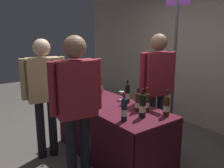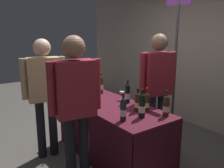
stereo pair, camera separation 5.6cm
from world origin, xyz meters
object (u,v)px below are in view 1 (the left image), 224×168
object	(u,v)px
wine_glass_near_vendor	(122,94)
taster_foreground_right	(44,88)
flower_vase	(78,88)
booth_signpost	(175,56)
display_bottle_0	(127,93)
featured_wine_bottle	(124,109)
vendor_presenter	(157,81)
tasting_table	(112,121)

from	to	relation	value
wine_glass_near_vendor	taster_foreground_right	world-z (taller)	taster_foreground_right
wine_glass_near_vendor	taster_foreground_right	size ratio (longest dim) A/B	0.08
flower_vase	booth_signpost	xyz separation A→B (m)	(0.78, 1.31, 0.48)
display_bottle_0	flower_vase	world-z (taller)	flower_vase
featured_wine_bottle	vendor_presenter	xyz separation A→B (m)	(-0.34, 0.92, 0.14)
display_bottle_0	flower_vase	distance (m)	0.81
vendor_presenter	booth_signpost	world-z (taller)	booth_signpost
flower_vase	taster_foreground_right	bearing A→B (deg)	-83.46
wine_glass_near_vendor	taster_foreground_right	xyz separation A→B (m)	(-0.46, -1.02, 0.15)
display_bottle_0	vendor_presenter	distance (m)	0.49
taster_foreground_right	tasting_table	bearing A→B (deg)	-26.58
vendor_presenter	booth_signpost	xyz separation A→B (m)	(-0.07, 0.45, 0.34)
flower_vase	booth_signpost	distance (m)	1.60
featured_wine_bottle	wine_glass_near_vendor	size ratio (longest dim) A/B	2.60
featured_wine_bottle	display_bottle_0	xyz separation A→B (m)	(-0.50, 0.48, 0.00)
flower_vase	booth_signpost	world-z (taller)	booth_signpost
wine_glass_near_vendor	vendor_presenter	size ratio (longest dim) A/B	0.07
tasting_table	featured_wine_bottle	world-z (taller)	featured_wine_bottle
featured_wine_bottle	booth_signpost	xyz separation A→B (m)	(-0.41, 1.37, 0.48)
tasting_table	vendor_presenter	size ratio (longest dim) A/B	1.03
tasting_table	booth_signpost	world-z (taller)	booth_signpost
featured_wine_bottle	flower_vase	bearing A→B (deg)	177.19
flower_vase	vendor_presenter	size ratio (longest dim) A/B	0.21
display_bottle_0	taster_foreground_right	distance (m)	1.17
featured_wine_bottle	flower_vase	xyz separation A→B (m)	(-1.20, 0.06, -0.00)
taster_foreground_right	booth_signpost	bearing A→B (deg)	-10.55
vendor_presenter	booth_signpost	size ratio (longest dim) A/B	0.75
vendor_presenter	booth_signpost	bearing A→B (deg)	-160.57
vendor_presenter	taster_foreground_right	distance (m)	1.63
featured_wine_bottle	flower_vase	size ratio (longest dim) A/B	0.89
taster_foreground_right	booth_signpost	xyz separation A→B (m)	(0.72, 1.87, 0.38)
featured_wine_bottle	flower_vase	world-z (taller)	flower_vase
flower_vase	vendor_presenter	xyz separation A→B (m)	(0.85, 0.86, 0.15)
featured_wine_bottle	taster_foreground_right	xyz separation A→B (m)	(-1.13, -0.50, 0.10)
tasting_table	vendor_presenter	xyz separation A→B (m)	(0.22, 0.67, 0.53)
flower_vase	tasting_table	bearing A→B (deg)	16.77
featured_wine_bottle	wine_glass_near_vendor	world-z (taller)	featured_wine_bottle
booth_signpost	display_bottle_0	bearing A→B (deg)	-95.70
wine_glass_near_vendor	vendor_presenter	distance (m)	0.56
featured_wine_bottle	vendor_presenter	distance (m)	0.99
featured_wine_bottle	wine_glass_near_vendor	xyz separation A→B (m)	(-0.68, 0.51, -0.05)
featured_wine_bottle	flower_vase	distance (m)	1.20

